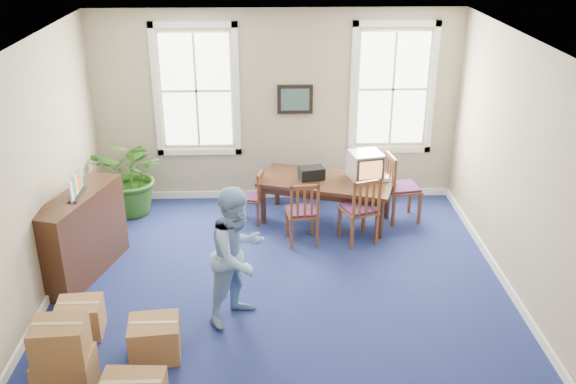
{
  "coord_description": "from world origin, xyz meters",
  "views": [
    {
      "loc": [
        -0.15,
        -6.95,
        4.6
      ],
      "look_at": [
        0.1,
        0.6,
        1.25
      ],
      "focal_mm": 40.0,
      "sensor_mm": 36.0,
      "label": 1
    }
  ],
  "objects_px": {
    "conference_table": "(326,200)",
    "chair_near_left": "(302,211)",
    "cardboard_boxes": "(87,349)",
    "credenza": "(81,232)",
    "potted_plant": "(133,175)",
    "crt_tv": "(365,165)",
    "man": "(238,255)"
  },
  "relations": [
    {
      "from": "conference_table",
      "to": "chair_near_left",
      "type": "relative_size",
      "value": 2.05
    },
    {
      "from": "chair_near_left",
      "to": "cardboard_boxes",
      "type": "height_order",
      "value": "chair_near_left"
    },
    {
      "from": "credenza",
      "to": "potted_plant",
      "type": "relative_size",
      "value": 1.19
    },
    {
      "from": "crt_tv",
      "to": "chair_near_left",
      "type": "bearing_deg",
      "value": -156.22
    },
    {
      "from": "man",
      "to": "credenza",
      "type": "bearing_deg",
      "value": 103.27
    },
    {
      "from": "conference_table",
      "to": "potted_plant",
      "type": "distance_m",
      "value": 3.13
    },
    {
      "from": "conference_table",
      "to": "credenza",
      "type": "height_order",
      "value": "credenza"
    },
    {
      "from": "conference_table",
      "to": "man",
      "type": "distance_m",
      "value": 2.96
    },
    {
      "from": "credenza",
      "to": "crt_tv",
      "type": "bearing_deg",
      "value": 37.93
    },
    {
      "from": "cardboard_boxes",
      "to": "credenza",
      "type": "bearing_deg",
      "value": 105.43
    },
    {
      "from": "man",
      "to": "cardboard_boxes",
      "type": "bearing_deg",
      "value": 167.76
    },
    {
      "from": "credenza",
      "to": "potted_plant",
      "type": "distance_m",
      "value": 1.93
    },
    {
      "from": "man",
      "to": "potted_plant",
      "type": "xyz_separation_m",
      "value": [
        -1.81,
        2.99,
        -0.19
      ]
    },
    {
      "from": "credenza",
      "to": "cardboard_boxes",
      "type": "height_order",
      "value": "credenza"
    },
    {
      "from": "chair_near_left",
      "to": "potted_plant",
      "type": "height_order",
      "value": "potted_plant"
    },
    {
      "from": "chair_near_left",
      "to": "man",
      "type": "bearing_deg",
      "value": 58.4
    },
    {
      "from": "crt_tv",
      "to": "credenza",
      "type": "distance_m",
      "value": 4.34
    },
    {
      "from": "conference_table",
      "to": "man",
      "type": "height_order",
      "value": "man"
    },
    {
      "from": "conference_table",
      "to": "crt_tv",
      "type": "height_order",
      "value": "crt_tv"
    },
    {
      "from": "conference_table",
      "to": "chair_near_left",
      "type": "distance_m",
      "value": 0.83
    },
    {
      "from": "chair_near_left",
      "to": "credenza",
      "type": "xyz_separation_m",
      "value": [
        -3.01,
        -0.82,
        0.12
      ]
    },
    {
      "from": "man",
      "to": "potted_plant",
      "type": "relative_size",
      "value": 1.28
    },
    {
      "from": "credenza",
      "to": "potted_plant",
      "type": "bearing_deg",
      "value": 96.53
    },
    {
      "from": "chair_near_left",
      "to": "potted_plant",
      "type": "distance_m",
      "value": 2.88
    },
    {
      "from": "crt_tv",
      "to": "chair_near_left",
      "type": "height_order",
      "value": "crt_tv"
    },
    {
      "from": "credenza",
      "to": "cardboard_boxes",
      "type": "distance_m",
      "value": 2.36
    },
    {
      "from": "credenza",
      "to": "conference_table",
      "type": "bearing_deg",
      "value": 40.63
    },
    {
      "from": "crt_tv",
      "to": "potted_plant",
      "type": "relative_size",
      "value": 0.39
    },
    {
      "from": "credenza",
      "to": "potted_plant",
      "type": "height_order",
      "value": "potted_plant"
    },
    {
      "from": "man",
      "to": "potted_plant",
      "type": "height_order",
      "value": "man"
    },
    {
      "from": "conference_table",
      "to": "cardboard_boxes",
      "type": "bearing_deg",
      "value": -108.41
    },
    {
      "from": "crt_tv",
      "to": "credenza",
      "type": "height_order",
      "value": "credenza"
    }
  ]
}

